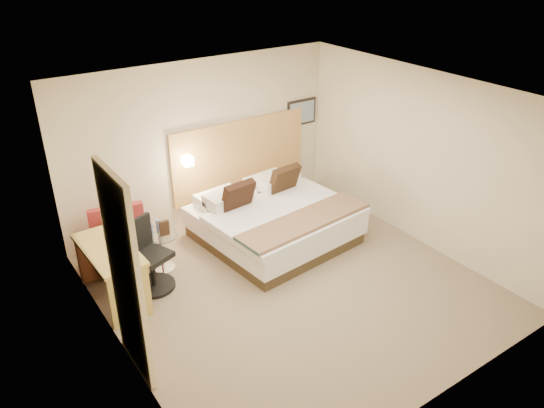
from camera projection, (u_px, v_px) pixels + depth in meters
floor at (291, 285)px, 7.45m from camera, size 4.80×5.00×0.02m
ceiling at (295, 95)px, 6.20m from camera, size 4.80×5.00×0.02m
wall_back at (202, 142)px, 8.66m from camera, size 4.80×0.02×2.70m
wall_front at (452, 298)px, 4.99m from camera, size 4.80×0.02×2.70m
wall_left at (111, 257)px, 5.61m from camera, size 0.02×5.00×2.70m
wall_right at (421, 158)px, 8.04m from camera, size 0.02×5.00×2.70m
headboard_panel at (240, 156)px, 9.17m from camera, size 2.60×0.04×1.30m
art_frame at (301, 112)px, 9.59m from camera, size 0.62×0.03×0.47m
art_canvas at (302, 113)px, 9.58m from camera, size 0.54×0.01×0.39m
lamp_arm at (186, 160)px, 8.51m from camera, size 0.02×0.12×0.02m
lamp_shade at (188, 161)px, 8.47m from camera, size 0.15×0.15×0.15m
curtain at (125, 277)px, 5.52m from camera, size 0.06×0.90×2.42m
bottle_a at (151, 229)px, 7.49m from camera, size 0.07×0.07×0.21m
bottle_b at (158, 226)px, 7.56m from camera, size 0.07×0.07×0.21m
menu_folder at (165, 228)px, 7.49m from camera, size 0.14×0.06×0.23m
bed at (273, 220)px, 8.40m from camera, size 2.35×2.30×1.06m
lounge_chair at (122, 244)px, 7.78m from camera, size 0.92×0.84×0.84m
side_table at (161, 250)px, 7.66m from camera, size 0.56×0.56×0.57m
desk at (112, 259)px, 6.90m from camera, size 0.62×1.28×0.79m
desk_chair at (149, 261)px, 7.22m from camera, size 0.74×0.74×1.02m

